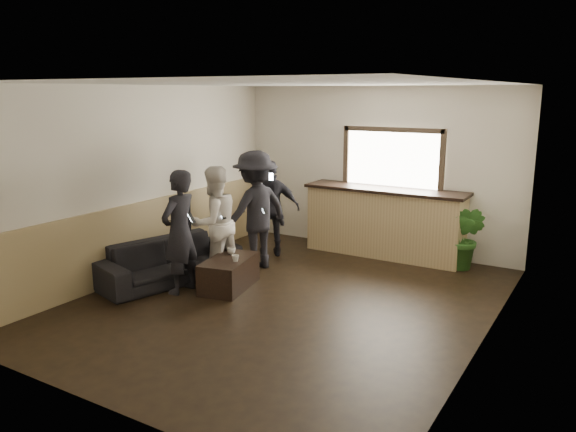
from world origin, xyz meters
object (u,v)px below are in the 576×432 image
Objects in this scene: person_c at (255,210)px; bar_counter at (385,218)px; sofa at (169,261)px; cup_b at (235,258)px; person_d at (271,209)px; person_b at (214,223)px; cup_a at (231,251)px; potted_plant at (466,238)px; coffee_table at (229,273)px; person_a at (180,232)px.

bar_counter is at bearing 157.65° from person_c.
sofa is 20.84× the size of cup_b.
person_b is at bearing 51.89° from person_d.
bar_counter is 2.82m from cup_a.
bar_counter is at bearing 177.16° from person_d.
potted_plant reaches higher than cup_b.
cup_b is 0.10× the size of potted_plant.
bar_counter is at bearing 68.16° from cup_b.
potted_plant is (1.37, -0.12, -0.14)m from bar_counter.
person_a reaches higher than coffee_table.
cup_a is 0.07× the size of person_d.
person_d reaches higher than sofa.
sofa is at bearing -167.62° from coffee_table.
person_b reaches higher than potted_plant.
cup_b is 3.58m from potted_plant.
coffee_table is 0.35m from cup_a.
cup_b is at bearing 79.13° from person_b.
coffee_table is 9.66× the size of cup_b.
person_c is 0.73m from person_d.
person_d reaches higher than coffee_table.
cup_a is (0.82, 0.41, 0.17)m from sofa.
person_a is at bearing 52.69° from person_d.
potted_plant is 0.55× the size of person_c.
cup_b is at bearing -133.33° from potted_plant.
bar_counter is 23.57× the size of cup_a.
sofa reaches higher than cup_b.
sofa is 1.25× the size of person_b.
bar_counter is 1.90m from person_d.
person_b is (-0.46, 0.27, 0.62)m from coffee_table.
cup_a is (-0.11, 0.20, 0.26)m from coffee_table.
bar_counter is 1.59× the size of person_a.
cup_a reaches higher than coffee_table.
sofa is 4.49m from potted_plant.
person_a reaches higher than person_d.
potted_plant is (2.73, 2.34, 0.03)m from cup_a.
sofa is at bearing -153.64° from cup_a.
cup_a is at bearing 96.14° from person_b.
coffee_table is at bearing -62.16° from cup_a.
person_b is 0.91× the size of person_c.
person_b is at bearing -125.54° from bar_counter.
cup_a is at bearing -47.30° from sofa.
bar_counter is 2.95m from person_b.
potted_plant is 0.63× the size of person_d.
person_a is 1.45m from person_c.
person_b reaches higher than cup_b.
person_d is at bearing -163.65° from potted_plant.
cup_b is 0.84m from person_a.
person_c reaches higher than sofa.
coffee_table is 1.21m from person_c.
person_a is at bearing -118.98° from bar_counter.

